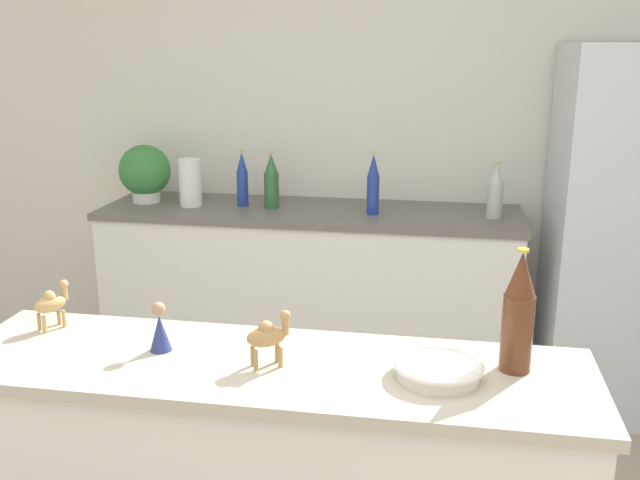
% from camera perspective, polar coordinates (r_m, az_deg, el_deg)
% --- Properties ---
extents(wall_back, '(8.00, 0.06, 2.55)m').
position_cam_1_polar(wall_back, '(3.98, 4.91, 8.37)').
color(wall_back, silver).
rests_on(wall_back, ground_plane).
extents(back_counter, '(2.21, 0.63, 0.92)m').
position_cam_1_polar(back_counter, '(3.89, -0.80, -4.07)').
color(back_counter, white).
rests_on(back_counter, ground_plane).
extents(potted_plant, '(0.28, 0.28, 0.31)m').
position_cam_1_polar(potted_plant, '(4.02, -13.83, 5.30)').
color(potted_plant, silver).
rests_on(potted_plant, back_counter).
extents(paper_towel_roll, '(0.12, 0.12, 0.25)m').
position_cam_1_polar(paper_towel_roll, '(3.87, -10.35, 4.53)').
color(paper_towel_roll, white).
rests_on(paper_towel_roll, back_counter).
extents(back_bottle_0, '(0.08, 0.08, 0.28)m').
position_cam_1_polar(back_bottle_0, '(3.65, 13.85, 3.78)').
color(back_bottle_0, '#B2B7BC').
rests_on(back_bottle_0, back_counter).
extents(back_bottle_1, '(0.08, 0.08, 0.29)m').
position_cam_1_polar(back_bottle_1, '(3.77, -3.90, 4.68)').
color(back_bottle_1, '#2D6033').
rests_on(back_bottle_1, back_counter).
extents(back_bottle_2, '(0.06, 0.06, 0.30)m').
position_cam_1_polar(back_bottle_2, '(3.83, -6.23, 4.83)').
color(back_bottle_2, navy).
rests_on(back_bottle_2, back_counter).
extents(back_bottle_3, '(0.06, 0.06, 0.32)m').
position_cam_1_polar(back_bottle_3, '(3.63, 4.32, 4.41)').
color(back_bottle_3, navy).
rests_on(back_bottle_3, back_counter).
extents(wine_bottle, '(0.08, 0.08, 0.33)m').
position_cam_1_polar(wine_bottle, '(1.93, 15.60, -5.66)').
color(wine_bottle, '#562D19').
rests_on(wine_bottle, bar_counter).
extents(fruit_bowl, '(0.23, 0.23, 0.04)m').
position_cam_1_polar(fruit_bowl, '(1.90, 9.44, -10.11)').
color(fruit_bowl, white).
rests_on(fruit_bowl, bar_counter).
extents(camel_figurine, '(0.12, 0.10, 0.15)m').
position_cam_1_polar(camel_figurine, '(1.91, -4.17, -7.61)').
color(camel_figurine, '#A87F4C').
rests_on(camel_figurine, bar_counter).
extents(camel_figurine_second, '(0.10, 0.11, 0.14)m').
position_cam_1_polar(camel_figurine_second, '(2.30, -20.69, -4.69)').
color(camel_figurine_second, tan).
rests_on(camel_figurine_second, bar_counter).
extents(wise_man_figurine_crimson, '(0.06, 0.06, 0.14)m').
position_cam_1_polar(wise_man_figurine_crimson, '(2.06, -12.69, -7.02)').
color(wise_man_figurine_crimson, navy).
rests_on(wise_man_figurine_crimson, bar_counter).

